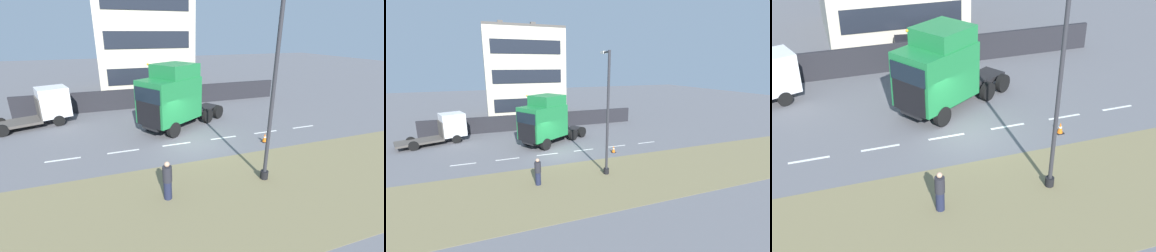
# 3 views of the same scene
# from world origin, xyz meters

# --- Properties ---
(ground_plane) EXTENTS (120.00, 120.00, 0.00)m
(ground_plane) POSITION_xyz_m (0.00, 0.00, 0.00)
(ground_plane) COLOR slate
(ground_plane) RESTS_ON ground
(grass_verge) EXTENTS (7.00, 44.00, 0.01)m
(grass_verge) POSITION_xyz_m (-6.00, 0.00, 0.01)
(grass_verge) COLOR olive
(grass_verge) RESTS_ON ground
(lane_markings) EXTENTS (0.16, 17.80, 0.00)m
(lane_markings) POSITION_xyz_m (0.00, -0.70, 0.00)
(lane_markings) COLOR white
(lane_markings) RESTS_ON ground
(boundary_wall) EXTENTS (0.25, 24.00, 1.77)m
(boundary_wall) POSITION_xyz_m (9.00, 0.00, 0.88)
(boundary_wall) COLOR #232328
(boundary_wall) RESTS_ON ground
(building_block) EXTENTS (10.09, 9.89, 13.03)m
(building_block) POSITION_xyz_m (17.55, 0.20, 5.97)
(building_block) COLOR beige
(building_block) RESTS_ON ground
(lorry_cab) EXTENTS (5.83, 7.14, 4.68)m
(lorry_cab) POSITION_xyz_m (2.77, 0.37, 2.29)
(lorry_cab) COLOR black
(lorry_cab) RESTS_ON ground
(flatbed_truck) EXTENTS (3.76, 6.11, 2.72)m
(flatbed_truck) POSITION_xyz_m (6.73, 8.94, 1.43)
(flatbed_truck) COLOR silver
(flatbed_truck) RESTS_ON ground
(parked_car) EXTENTS (2.50, 4.67, 2.02)m
(parked_car) POSITION_xyz_m (10.76, -1.12, 0.98)
(parked_car) COLOR black
(parked_car) RESTS_ON ground
(lamp_post) EXTENTS (1.30, 0.37, 8.08)m
(lamp_post) POSITION_xyz_m (-5.09, -1.95, 3.70)
(lamp_post) COLOR black
(lamp_post) RESTS_ON ground
(pedestrian) EXTENTS (0.39, 0.39, 1.72)m
(pedestrian) POSITION_xyz_m (-5.20, 2.71, 0.84)
(pedestrian) COLOR #1E233D
(pedestrian) RESTS_ON ground
(traffic_cone_lead) EXTENTS (0.36, 0.36, 0.58)m
(traffic_cone_lead) POSITION_xyz_m (-1.42, -4.46, 0.28)
(traffic_cone_lead) COLOR black
(traffic_cone_lead) RESTS_ON ground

